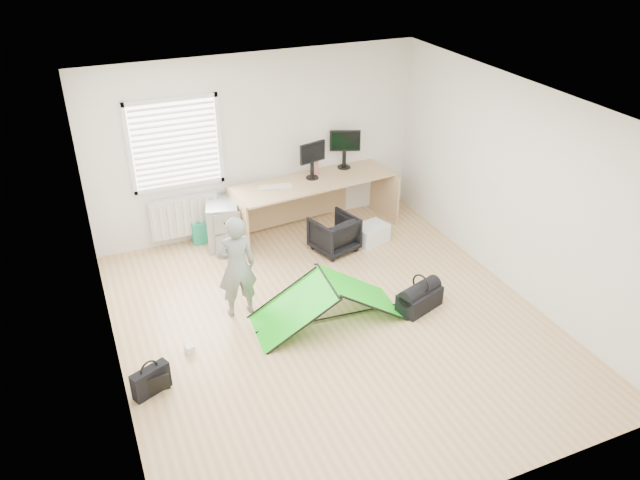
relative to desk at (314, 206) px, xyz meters
name	(u,v)px	position (x,y,z in m)	size (l,w,h in m)	color
ground	(333,322)	(-0.72, -2.31, -0.42)	(5.50, 5.50, 0.00)	tan
back_wall	(258,145)	(-0.72, 0.44, 0.93)	(5.00, 0.02, 2.70)	silver
window	(175,144)	(-1.92, 0.40, 1.13)	(1.20, 0.06, 1.20)	silver
radiator	(184,216)	(-1.92, 0.36, 0.03)	(1.00, 0.12, 0.60)	silver
desk	(314,206)	(0.00, 0.00, 0.00)	(2.46, 0.78, 0.84)	tan
filing_cabinet	(223,224)	(-1.42, 0.10, -0.07)	(0.44, 0.59, 0.69)	gray
monitor_left	(312,165)	(0.00, 0.09, 0.63)	(0.44, 0.10, 0.42)	black
monitor_right	(344,154)	(0.62, 0.27, 0.64)	(0.47, 0.10, 0.45)	black
keyboard	(276,187)	(-0.62, -0.02, 0.43)	(0.47, 0.16, 0.02)	beige
thermos	(317,168)	(0.12, 0.20, 0.53)	(0.06, 0.06, 0.22)	#B76668
office_chair	(334,234)	(0.02, -0.70, -0.15)	(0.58, 0.59, 0.54)	black
person	(237,267)	(-1.70, -1.66, 0.25)	(0.49, 0.32, 1.34)	slate
kite	(328,300)	(-0.75, -2.22, -0.14)	(1.82, 0.80, 0.56)	#15D114
storage_crate	(371,233)	(0.63, -0.68, -0.28)	(0.49, 0.34, 0.27)	silver
tote_bag	(202,233)	(-1.70, 0.28, -0.25)	(0.28, 0.12, 0.34)	#20A075
laptop_bag	(151,381)	(-2.96, -2.68, -0.26)	(0.42, 0.12, 0.31)	black
white_box	(190,349)	(-2.46, -2.19, -0.37)	(0.09, 0.09, 0.09)	silver
duffel_bag	(419,300)	(0.41, -2.46, -0.29)	(0.59, 0.30, 0.26)	black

